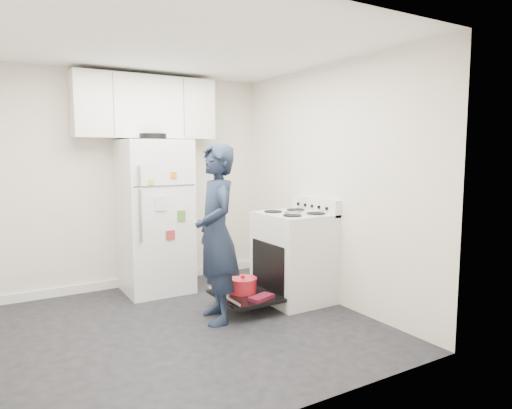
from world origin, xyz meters
TOP-DOWN VIEW (x-y plane):
  - room at (-0.03, 0.03)m, footprint 3.21×3.21m
  - electric_range at (1.26, 0.15)m, footprint 0.66×0.76m
  - open_oven_door at (0.68, 0.18)m, footprint 0.55×0.72m
  - refrigerator at (0.12, 1.25)m, footprint 0.72×0.74m
  - upper_cabinets at (0.10, 1.43)m, footprint 1.60×0.33m
  - person at (0.30, 0.03)m, footprint 0.52×0.68m

SIDE VIEW (x-z plane):
  - open_oven_door at x=0.68m, z-range 0.08..0.30m
  - electric_range at x=1.26m, z-range -0.08..1.02m
  - person at x=0.30m, z-range 0.00..1.67m
  - refrigerator at x=0.12m, z-range -0.03..1.77m
  - room at x=-0.03m, z-range -0.05..2.46m
  - upper_cabinets at x=0.10m, z-range 1.75..2.45m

